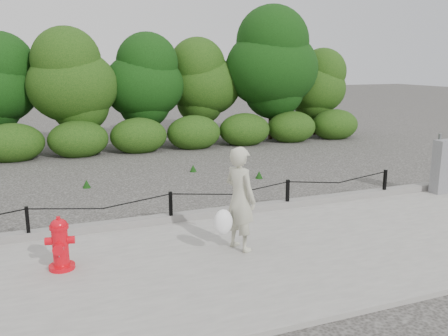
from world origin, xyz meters
name	(u,v)px	position (x,y,z in m)	size (l,w,h in m)	color
ground	(171,226)	(0.00, 0.00, 0.00)	(90.00, 90.00, 0.00)	#2D2B28
sidewalk	(206,265)	(0.00, -2.00, 0.04)	(14.00, 4.00, 0.08)	gray
curb	(170,218)	(0.00, 0.05, 0.15)	(14.00, 0.22, 0.14)	slate
chain_barrier	(171,203)	(0.00, 0.00, 0.46)	(10.06, 0.06, 0.60)	black
treeline	(117,77)	(0.53, 8.90, 2.52)	(20.10, 3.68, 5.06)	black
fire_hydrant	(60,244)	(-2.04, -1.41, 0.46)	(0.44, 0.46, 0.81)	red
pedestrian	(239,200)	(0.68, -1.67, 0.91)	(0.80, 0.72, 1.69)	#B3B299
utility_cabinet	(443,166)	(6.40, -0.27, 0.70)	(0.48, 0.35, 1.36)	gray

